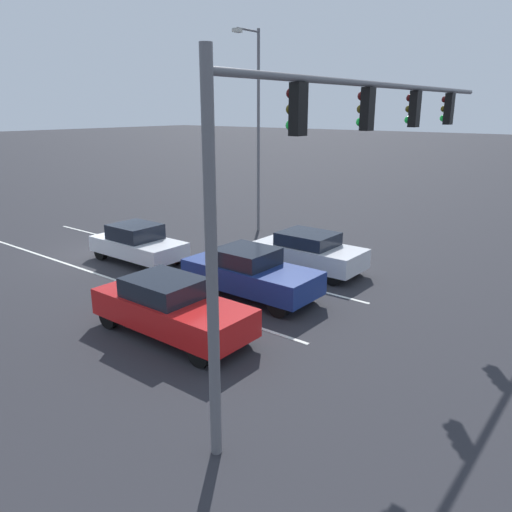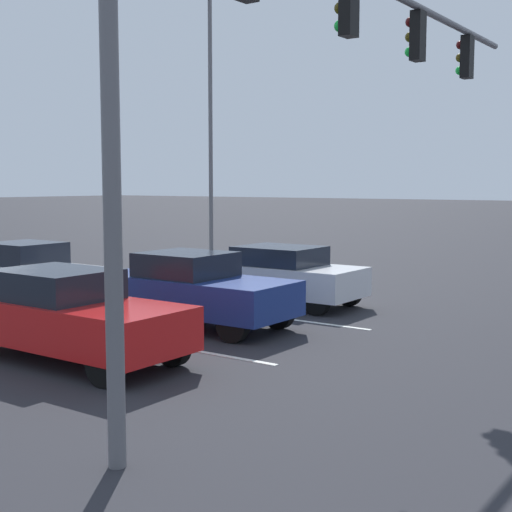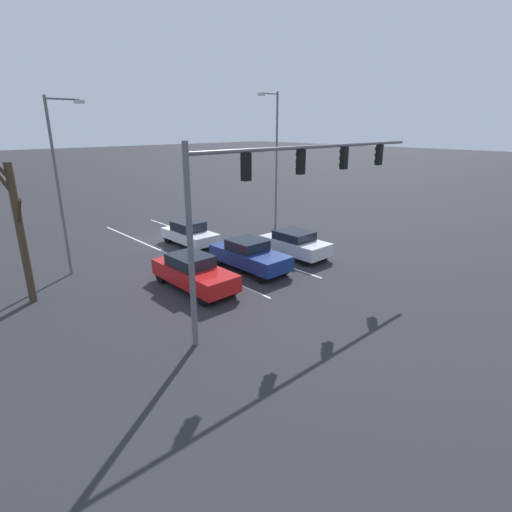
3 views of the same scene
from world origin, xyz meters
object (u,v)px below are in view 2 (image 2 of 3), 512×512
at_px(car_red_rightlane_front, 65,315).
at_px(street_lamp_left_shoulder, 207,117).
at_px(car_silver_leftlane_front, 282,275).
at_px(car_navy_midlane_front, 192,289).
at_px(car_white_midlane_second, 28,271).
at_px(traffic_signal_gantry, 326,39).

bearing_deg(car_red_rightlane_front, street_lamp_left_shoulder, -152.65).
bearing_deg(car_red_rightlane_front, car_silver_leftlane_front, -179.47).
bearing_deg(street_lamp_left_shoulder, car_navy_midlane_front, 36.93).
relative_size(car_silver_leftlane_front, car_white_midlane_second, 1.02).
xyz_separation_m(car_navy_midlane_front, car_white_midlane_second, (-0.24, -6.01, -0.05)).
height_order(car_red_rightlane_front, traffic_signal_gantry, traffic_signal_gantry).
relative_size(car_navy_midlane_front, street_lamp_left_shoulder, 0.49).
distance_m(car_navy_midlane_front, traffic_signal_gantry, 6.58).
relative_size(traffic_signal_gantry, street_lamp_left_shoulder, 1.37).
height_order(car_red_rightlane_front, car_silver_leftlane_front, car_red_rightlane_front).
distance_m(traffic_signal_gantry, street_lamp_left_shoulder, 13.54).
bearing_deg(car_white_midlane_second, car_navy_midlane_front, 87.74).
distance_m(car_silver_leftlane_front, street_lamp_left_shoulder, 8.20).
height_order(car_navy_midlane_front, traffic_signal_gantry, traffic_signal_gantry).
relative_size(car_silver_leftlane_front, street_lamp_left_shoulder, 0.44).
relative_size(car_white_midlane_second, traffic_signal_gantry, 0.31).
bearing_deg(car_navy_midlane_front, traffic_signal_gantry, 66.67).
bearing_deg(car_navy_midlane_front, car_silver_leftlane_front, 178.65).
relative_size(car_navy_midlane_front, car_silver_leftlane_front, 1.11).
bearing_deg(car_red_rightlane_front, car_white_midlane_second, -122.00).
height_order(car_navy_midlane_front, car_white_midlane_second, car_navy_midlane_front).
distance_m(car_navy_midlane_front, car_silver_leftlane_front, 3.46).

